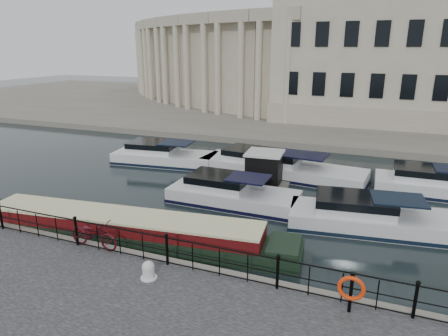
{
  "coord_description": "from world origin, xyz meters",
  "views": [
    {
      "loc": [
        6.49,
        -13.26,
        8.03
      ],
      "look_at": [
        0.5,
        2.0,
        3.0
      ],
      "focal_mm": 32.0,
      "sensor_mm": 36.0,
      "label": 1
    }
  ],
  "objects_px": {
    "narrowboat": "(122,232)",
    "harbour_hut": "(264,171)",
    "life_ring_post": "(351,289)",
    "bicycle": "(94,234)",
    "mooring_bollard": "(148,270)"
  },
  "relations": [
    {
      "from": "bicycle",
      "to": "narrowboat",
      "type": "xyz_separation_m",
      "value": [
        -0.04,
        1.83,
        -0.75
      ]
    },
    {
      "from": "bicycle",
      "to": "narrowboat",
      "type": "bearing_deg",
      "value": 3.17
    },
    {
      "from": "narrowboat",
      "to": "life_ring_post",
      "type": "bearing_deg",
      "value": -20.22
    },
    {
      "from": "bicycle",
      "to": "narrowboat",
      "type": "height_order",
      "value": "bicycle"
    },
    {
      "from": "harbour_hut",
      "to": "bicycle",
      "type": "bearing_deg",
      "value": -113.71
    },
    {
      "from": "bicycle",
      "to": "harbour_hut",
      "type": "xyz_separation_m",
      "value": [
        3.74,
        10.69,
        -0.16
      ]
    },
    {
      "from": "mooring_bollard",
      "to": "harbour_hut",
      "type": "distance_m",
      "value": 11.8
    },
    {
      "from": "bicycle",
      "to": "harbour_hut",
      "type": "bearing_deg",
      "value": -17.51
    },
    {
      "from": "life_ring_post",
      "to": "mooring_bollard",
      "type": "bearing_deg",
      "value": -175.01
    },
    {
      "from": "mooring_bollard",
      "to": "life_ring_post",
      "type": "distance_m",
      "value": 6.47
    },
    {
      "from": "life_ring_post",
      "to": "narrowboat",
      "type": "distance_m",
      "value": 9.89
    },
    {
      "from": "narrowboat",
      "to": "harbour_hut",
      "type": "height_order",
      "value": "harbour_hut"
    },
    {
      "from": "narrowboat",
      "to": "harbour_hut",
      "type": "relative_size",
      "value": 5.05
    },
    {
      "from": "narrowboat",
      "to": "bicycle",
      "type": "bearing_deg",
      "value": -94.98
    },
    {
      "from": "narrowboat",
      "to": "mooring_bollard",
      "type": "bearing_deg",
      "value": -49.31
    }
  ]
}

